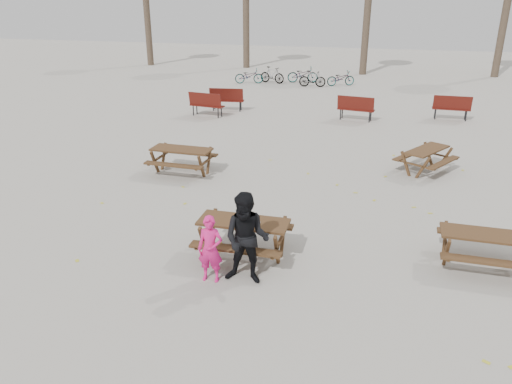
% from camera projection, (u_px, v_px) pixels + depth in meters
% --- Properties ---
extents(ground, '(80.00, 80.00, 0.00)m').
position_uv_depth(ground, '(244.00, 255.00, 10.21)').
color(ground, gray).
rests_on(ground, ground).
extents(main_picnic_table, '(1.80, 1.45, 0.78)m').
position_uv_depth(main_picnic_table, '(244.00, 229.00, 9.99)').
color(main_picnic_table, '#321F12').
rests_on(main_picnic_table, ground).
extents(food_tray, '(0.18, 0.11, 0.03)m').
position_uv_depth(food_tray, '(255.00, 223.00, 9.77)').
color(food_tray, white).
rests_on(food_tray, main_picnic_table).
extents(bread_roll, '(0.14, 0.06, 0.05)m').
position_uv_depth(bread_roll, '(255.00, 221.00, 9.76)').
color(bread_roll, tan).
rests_on(bread_roll, food_tray).
extents(soda_bottle, '(0.07, 0.07, 0.17)m').
position_uv_depth(soda_bottle, '(237.00, 221.00, 9.75)').
color(soda_bottle, silver).
rests_on(soda_bottle, main_picnic_table).
extents(child, '(0.49, 0.34, 1.30)m').
position_uv_depth(child, '(210.00, 249.00, 9.10)').
color(child, '#DC1B73').
rests_on(child, ground).
extents(adult, '(0.86, 0.67, 1.76)m').
position_uv_depth(adult, '(247.00, 239.00, 8.98)').
color(adult, black).
rests_on(adult, ground).
extents(picnic_table_east, '(1.70, 1.38, 0.72)m').
position_uv_depth(picnic_table_east, '(484.00, 250.00, 9.65)').
color(picnic_table_east, '#321F12').
rests_on(picnic_table_east, ground).
extents(picnic_table_north, '(1.80, 1.47, 0.76)m').
position_uv_depth(picnic_table_north, '(182.00, 161.00, 14.63)').
color(picnic_table_north, '#321F12').
rests_on(picnic_table_north, ground).
extents(picnic_table_far, '(1.96, 2.07, 0.70)m').
position_uv_depth(picnic_table_far, '(426.00, 160.00, 14.77)').
color(picnic_table_far, '#321F12').
rests_on(picnic_table_far, ground).
extents(park_bench_row, '(11.61, 2.56, 1.03)m').
position_uv_depth(park_bench_row, '(308.00, 104.00, 21.15)').
color(park_bench_row, '#5B1912').
rests_on(park_bench_row, ground).
extents(bicycle_row, '(6.87, 2.04, 0.92)m').
position_uv_depth(bicycle_row, '(295.00, 76.00, 28.48)').
color(bicycle_row, black).
rests_on(bicycle_row, ground).
extents(fallen_leaves, '(11.00, 11.00, 0.01)m').
position_uv_depth(fallen_leaves, '(291.00, 209.00, 12.33)').
color(fallen_leaves, gold).
rests_on(fallen_leaves, ground).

